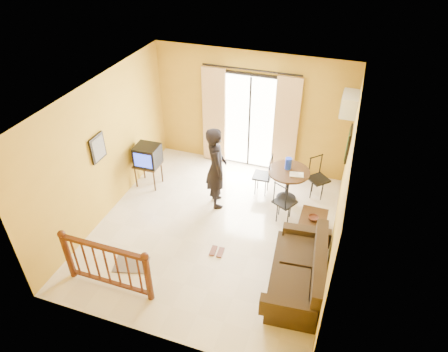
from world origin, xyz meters
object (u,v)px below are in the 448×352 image
(dining_table, at_px, (288,177))
(sofa, at_px, (301,274))
(standing_person, at_px, (216,168))
(coffee_table, at_px, (312,227))
(television, at_px, (148,155))

(dining_table, relative_size, sofa, 0.46)
(dining_table, distance_m, standing_person, 1.55)
(dining_table, distance_m, coffee_table, 1.28)
(dining_table, height_order, standing_person, standing_person)
(television, xyz_separation_m, coffee_table, (3.72, -0.55, -0.52))
(sofa, distance_m, standing_person, 2.75)
(dining_table, bearing_deg, television, -171.07)
(dining_table, bearing_deg, coffee_table, -56.24)
(television, relative_size, standing_person, 0.29)
(television, distance_m, standing_person, 1.66)
(television, distance_m, dining_table, 3.08)
(coffee_table, height_order, standing_person, standing_person)
(sofa, height_order, standing_person, standing_person)
(standing_person, bearing_deg, sofa, -157.84)
(dining_table, height_order, coffee_table, dining_table)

